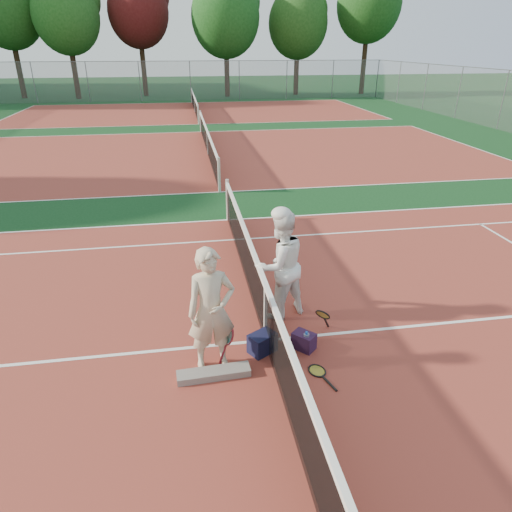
# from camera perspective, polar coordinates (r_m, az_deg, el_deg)

# --- Properties ---
(ground) EXTENTS (130.00, 130.00, 0.00)m
(ground) POSITION_cam_1_polar(r_m,az_deg,el_deg) (7.28, 1.17, -10.53)
(ground) COLOR #0E3415
(ground) RESTS_ON ground
(court_main) EXTENTS (23.77, 10.97, 0.01)m
(court_main) POSITION_cam_1_polar(r_m,az_deg,el_deg) (7.28, 1.17, -10.51)
(court_main) COLOR maroon
(court_main) RESTS_ON ground
(court_far_a) EXTENTS (23.77, 10.97, 0.01)m
(court_far_a) POSITION_cam_1_polar(r_m,az_deg,el_deg) (19.81, -6.01, 12.54)
(court_far_a) COLOR maroon
(court_far_a) RESTS_ON ground
(court_far_b) EXTENTS (23.77, 10.97, 0.01)m
(court_far_b) POSITION_cam_1_polar(r_m,az_deg,el_deg) (33.11, -7.64, 17.45)
(court_far_b) COLOR maroon
(court_far_b) RESTS_ON ground
(net_main) EXTENTS (0.10, 10.98, 1.02)m
(net_main) POSITION_cam_1_polar(r_m,az_deg,el_deg) (7.00, 1.21, -7.13)
(net_main) COLOR black
(net_main) RESTS_ON ground
(net_far_a) EXTENTS (0.10, 10.98, 1.02)m
(net_far_a) POSITION_cam_1_polar(r_m,az_deg,el_deg) (19.71, -6.08, 13.98)
(net_far_a) COLOR black
(net_far_a) RESTS_ON ground
(net_far_b) EXTENTS (0.10, 10.98, 1.02)m
(net_far_b) POSITION_cam_1_polar(r_m,az_deg,el_deg) (33.05, -7.69, 18.32)
(net_far_b) COLOR black
(net_far_b) RESTS_ON ground
(fence_back) EXTENTS (32.00, 0.06, 3.00)m
(fence_back) POSITION_cam_1_polar(r_m,az_deg,el_deg) (39.93, -8.20, 20.84)
(fence_back) COLOR slate
(fence_back) RESTS_ON ground
(player_a) EXTENTS (0.72, 0.53, 1.84)m
(player_a) POSITION_cam_1_polar(r_m,az_deg,el_deg) (6.31, -5.61, -6.81)
(player_a) COLOR beige
(player_a) RESTS_ON ground
(player_b) EXTENTS (1.11, 1.01, 1.87)m
(player_b) POSITION_cam_1_polar(r_m,az_deg,el_deg) (7.49, 3.02, -1.14)
(player_b) COLOR white
(player_b) RESTS_ON ground
(racket_red) EXTENTS (0.29, 0.32, 0.58)m
(racket_red) POSITION_cam_1_polar(r_m,az_deg,el_deg) (6.72, -3.37, -11.01)
(racket_red) COLOR maroon
(racket_red) RESTS_ON ground
(racket_black_held) EXTENTS (0.45, 0.47, 0.50)m
(racket_black_held) POSITION_cam_1_polar(r_m,az_deg,el_deg) (7.34, 8.28, -8.18)
(racket_black_held) COLOR black
(racket_black_held) RESTS_ON ground
(racket_spare) EXTENTS (0.44, 0.65, 0.04)m
(racket_spare) POSITION_cam_1_polar(r_m,az_deg,el_deg) (6.73, 7.64, -14.01)
(racket_spare) COLOR black
(racket_spare) RESTS_ON ground
(sports_bag_navy) EXTENTS (0.48, 0.44, 0.31)m
(sports_bag_navy) POSITION_cam_1_polar(r_m,az_deg,el_deg) (6.96, 0.80, -10.82)
(sports_bag_navy) COLOR black
(sports_bag_navy) RESTS_ON ground
(sports_bag_purple) EXTENTS (0.40, 0.40, 0.27)m
(sports_bag_purple) POSITION_cam_1_polar(r_m,az_deg,el_deg) (7.08, 6.00, -10.52)
(sports_bag_purple) COLOR #26102D
(sports_bag_purple) RESTS_ON ground
(net_cover_canvas) EXTENTS (1.04, 0.29, 0.11)m
(net_cover_canvas) POSITION_cam_1_polar(r_m,az_deg,el_deg) (6.60, -5.30, -14.42)
(net_cover_canvas) COLOR slate
(net_cover_canvas) RESTS_ON ground
(water_bottle) EXTENTS (0.09, 0.09, 0.30)m
(water_bottle) POSITION_cam_1_polar(r_m,az_deg,el_deg) (7.03, 6.26, -10.69)
(water_bottle) COLOR silver
(water_bottle) RESTS_ON ground
(tree_back_0) EXTENTS (5.40, 5.40, 9.91)m
(tree_back_0) POSITION_cam_1_polar(r_m,az_deg,el_deg) (45.88, -28.71, 25.50)
(tree_back_0) COLOR #382314
(tree_back_0) RESTS_ON ground
(tree_back_1) EXTENTS (5.21, 5.21, 9.30)m
(tree_back_1) POSITION_cam_1_polar(r_m,az_deg,el_deg) (43.62, -22.65, 26.00)
(tree_back_1) COLOR #382314
(tree_back_1) RESTS_ON ground
(tree_back_maroon) EXTENTS (5.05, 5.05, 9.59)m
(tree_back_maroon) POSITION_cam_1_polar(r_m,az_deg,el_deg) (44.47, -14.51, 27.43)
(tree_back_maroon) COLOR #382314
(tree_back_maroon) RESTS_ON ground
(tree_back_3) EXTENTS (5.68, 5.68, 9.55)m
(tree_back_3) POSITION_cam_1_polar(r_m,az_deg,el_deg) (42.77, -3.83, 27.67)
(tree_back_3) COLOR #382314
(tree_back_3) RESTS_ON ground
(tree_back_4) EXTENTS (5.13, 5.13, 8.81)m
(tree_back_4) POSITION_cam_1_polar(r_m,az_deg,el_deg) (44.56, 5.27, 26.96)
(tree_back_4) COLOR #382314
(tree_back_4) RESTS_ON ground
(tree_back_5) EXTENTS (5.57, 5.57, 10.60)m
(tree_back_5) POSITION_cam_1_polar(r_m,az_deg,el_deg) (46.19, 13.96, 28.25)
(tree_back_5) COLOR #382314
(tree_back_5) RESTS_ON ground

